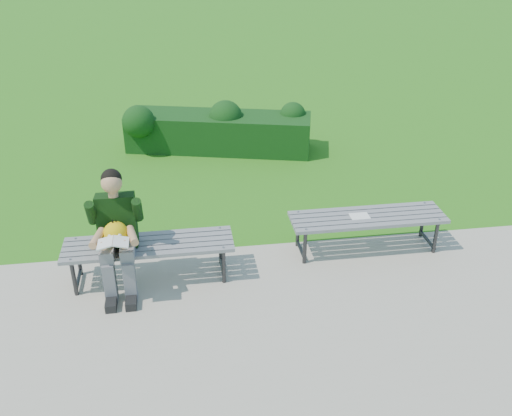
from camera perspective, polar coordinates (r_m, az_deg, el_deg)
The scene contains 7 objects.
ground at distance 6.87m, azimuth -1.77°, elevation -4.04°, with size 80.00×80.00×0.00m.
walkway at distance 5.47m, azimuth 0.47°, elevation -13.61°, with size 30.00×3.50×0.02m.
hedge at distance 9.57m, azimuth -3.99°, elevation 7.87°, with size 3.17×1.49×0.85m.
bench_left at distance 6.20m, azimuth -10.67°, elevation -3.90°, with size 1.80×0.50×0.46m.
bench_right at distance 6.74m, azimuth 11.09°, elevation -1.17°, with size 1.80×0.50×0.46m.
seated_boy at distance 6.00m, azimuth -13.79°, elevation -2.13°, with size 0.56×0.76×1.31m.
paper_sheet at distance 6.69m, azimuth 10.32°, elevation -0.80°, with size 0.22×0.16×0.01m.
Camera 1 is at (-0.64, -5.79, 3.64)m, focal length 40.00 mm.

